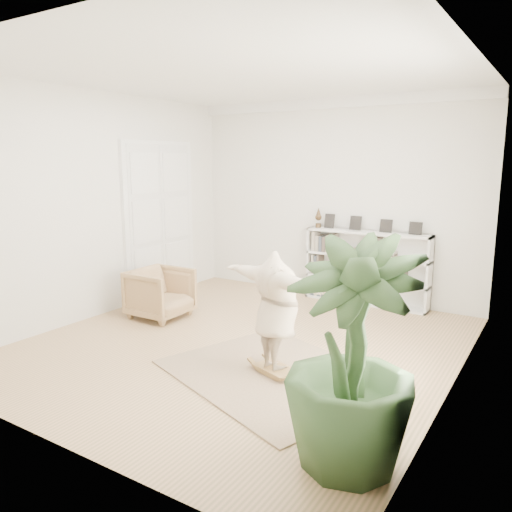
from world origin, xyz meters
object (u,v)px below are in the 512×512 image
(person, at_px, (276,307))
(houseplant, at_px, (351,356))
(armchair, at_px, (160,293))
(bookshelf, at_px, (366,269))
(rocker_board, at_px, (276,369))

(person, xyz_separation_m, houseplant, (1.40, -1.23, 0.13))
(armchair, bearing_deg, bookshelf, -45.83)
(rocker_board, height_order, person, person)
(person, bearing_deg, bookshelf, -67.35)
(bookshelf, height_order, armchair, bookshelf)
(bookshelf, xyz_separation_m, person, (0.16, -3.48, 0.20))
(houseplant, bearing_deg, armchair, 152.04)
(armchair, height_order, person, person)
(armchair, height_order, rocker_board, armchair)
(bookshelf, bearing_deg, houseplant, -71.73)
(bookshelf, bearing_deg, armchair, -135.05)
(rocker_board, distance_m, houseplant, 2.07)
(bookshelf, distance_m, person, 3.49)
(bookshelf, xyz_separation_m, houseplant, (1.56, -4.71, 0.34))
(armchair, bearing_deg, houseplant, -118.75)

